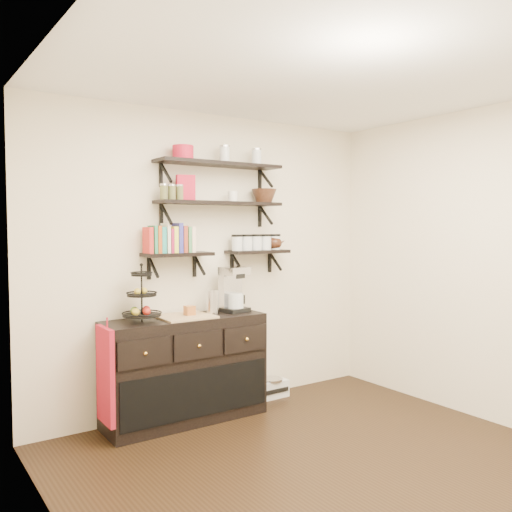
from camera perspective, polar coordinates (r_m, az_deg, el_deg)
The scene contains 23 objects.
floor at distance 3.99m, azimuth 9.08°, elevation -21.81°, with size 3.50×3.50×0.00m, color black.
ceiling at distance 3.75m, azimuth 9.47°, elevation 18.90°, with size 3.50×3.50×0.02m, color white.
back_wall at distance 5.04m, azimuth -4.57°, elevation -0.58°, with size 3.50×0.02×2.70m, color #F1E4CC.
left_wall at distance 2.74m, azimuth -18.39°, elevation -3.95°, with size 0.02×3.50×2.70m, color #F1E4CC.
right_wall at distance 4.99m, azimuth 24.00°, elevation -0.88°, with size 0.02×3.50×2.70m, color #F1E4CC.
shelf_top at distance 4.94m, azimuth -3.85°, elevation 9.59°, with size 1.20×0.27×0.23m.
shelf_mid at distance 4.92m, azimuth -3.83°, elevation 5.53°, with size 1.20×0.27×0.23m.
shelf_low_left at distance 4.73m, azimuth -8.28°, elevation 0.09°, with size 0.60×0.25×0.23m.
shelf_low_right at distance 5.16m, azimuth 0.14°, elevation 0.39°, with size 0.60×0.25×0.23m.
cookbooks at distance 4.70m, azimuth -9.01°, elevation 1.75°, with size 0.40×0.15×0.26m.
glass_canisters at distance 5.14m, azimuth 0.06°, elevation 1.35°, with size 0.54×0.10×0.13m.
sideboard at distance 4.79m, azimuth -7.47°, elevation -11.71°, with size 1.40×0.50×0.92m.
fruit_stand at distance 4.51m, azimuth -11.91°, elevation -4.82°, with size 0.31×0.31×0.46m.
candle at distance 4.70m, azimuth -7.01°, elevation -5.70°, with size 0.08×0.08×0.08m, color #9F5824.
coffee_maker at distance 4.93m, azimuth -2.45°, elevation -3.63°, with size 0.25×0.25×0.41m.
thermal_carafe at distance 4.78m, azimuth -4.56°, elevation -4.88°, with size 0.11×0.11×0.22m, color silver.
apron at distance 4.40m, azimuth -15.57°, elevation -12.04°, with size 0.04×0.32×0.75m, color maroon.
radio at distance 5.46m, azimuth 1.72°, elevation -13.72°, with size 0.31×0.21×0.19m.
recipe_box at distance 4.76m, azimuth -7.42°, elevation 7.14°, with size 0.16×0.06×0.22m, color #B9152E.
walnut_bowl at distance 5.18m, azimuth 0.85°, elevation 6.34°, with size 0.24×0.24×0.13m, color black, non-canonical shape.
ramekins at distance 4.99m, azimuth -2.48°, elevation 6.27°, with size 0.09×0.09×0.10m, color white.
teapot at distance 5.27m, azimuth 1.95°, elevation 1.48°, with size 0.20×0.15×0.15m, color #341A0F, non-canonical shape.
red_pot at distance 4.77m, azimuth -7.69°, elevation 10.74°, with size 0.18×0.18×0.12m, color #B9152E.
Camera 1 is at (-2.49, -2.62, 1.69)m, focal length 38.00 mm.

